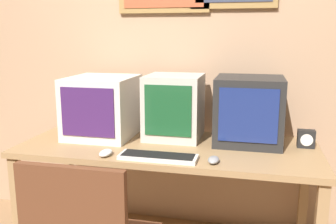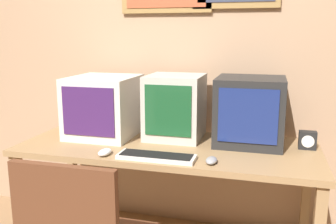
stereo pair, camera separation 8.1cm
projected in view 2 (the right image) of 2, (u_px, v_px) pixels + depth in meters
The scene contains 9 objects.
wall_back at pixel (186, 49), 2.67m from camera, with size 8.00×0.08×2.60m.
desk at pixel (168, 156), 2.35m from camera, with size 1.83×0.75×0.74m.
monitor_left at pixel (104, 106), 2.52m from camera, with size 0.42×0.47×0.40m.
monitor_center at pixel (176, 107), 2.46m from camera, with size 0.36×0.37×0.42m.
monitor_right at pixel (250, 111), 2.32m from camera, with size 0.41×0.41×0.42m.
keyboard_main at pixel (156, 157), 2.07m from camera, with size 0.43×0.14×0.03m.
mouse_near_keyboard at pixel (211, 160), 1.99m from camera, with size 0.06×0.11×0.03m.
mouse_far_corner at pixel (105, 152), 2.13m from camera, with size 0.07×0.12×0.03m.
desk_clock at pixel (307, 140), 2.23m from camera, with size 0.10×0.06×0.11m.
Camera 2 is at (0.59, -1.13, 1.42)m, focal length 40.00 mm.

